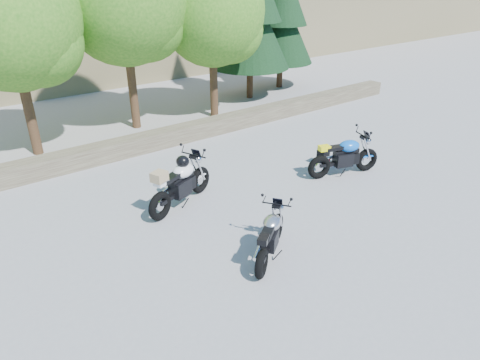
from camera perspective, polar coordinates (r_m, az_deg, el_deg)
name	(u,v)px	position (r m, az deg, el deg)	size (l,w,h in m)	color
ground	(262,233)	(8.82, 2.93, -7.02)	(90.00, 90.00, 0.00)	gray
stone_wall	(142,143)	(12.93, -12.95, 4.80)	(22.00, 0.55, 0.50)	#4C4133
tree_decid_left	(14,22)	(13.00, -27.91, 18.15)	(3.67, 3.67, 5.62)	#382314
tree_decid_right	(216,14)	(15.20, -3.28, 21.19)	(3.54, 3.54, 5.41)	#382314
conifer_near	(251,3)	(17.68, 1.43, 22.52)	(3.17, 3.17, 7.06)	#382314
conifer_far	(282,10)	(19.60, 5.64, 21.58)	(2.82, 2.82, 6.27)	#382314
silver_bike	(270,236)	(7.93, 4.08, -7.52)	(1.53, 1.14, 0.89)	black
white_bike	(180,182)	(9.61, -7.98, -0.33)	(2.02, 0.98, 1.17)	black
blue_bike	(344,157)	(11.35, 13.76, 3.03)	(2.00, 0.85, 1.03)	black
backpack	(323,157)	(11.96, 11.04, 3.01)	(0.36, 0.32, 0.44)	black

